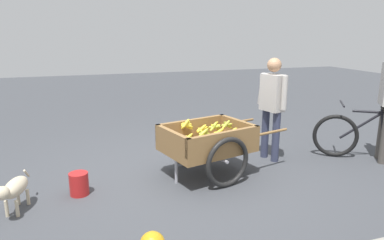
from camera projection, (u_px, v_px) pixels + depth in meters
name	position (u px, v px, depth m)	size (l,w,h in m)	color
ground_plane	(182.00, 173.00, 4.81)	(24.00, 24.00, 0.00)	#3D3F44
fruit_cart	(208.00, 144.00, 4.65)	(1.79, 1.16, 0.75)	olive
vendor_person	(272.00, 101.00, 5.13)	(0.28, 0.55, 1.51)	#333851
bicycle	(372.00, 137.00, 5.23)	(1.41, 0.98, 0.85)	black
dog	(14.00, 189.00, 3.70)	(0.30, 0.65, 0.40)	beige
plastic_bucket	(79.00, 184.00, 4.15)	(0.22, 0.22, 0.27)	#B21E1E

